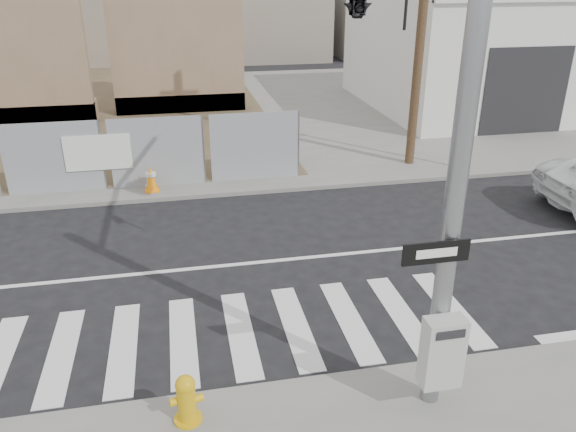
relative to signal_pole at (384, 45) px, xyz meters
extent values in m
plane|color=black|center=(-2.49, 2.05, -4.78)|extent=(100.00, 100.00, 0.00)
cube|color=slate|center=(-2.49, 16.05, -4.72)|extent=(50.00, 20.00, 0.12)
cylinder|color=gray|center=(0.01, -2.75, -1.16)|extent=(0.26, 0.26, 7.00)
cube|color=#B2B2AF|center=(-0.04, -3.03, -3.64)|extent=(0.55, 0.30, 1.05)
cube|color=black|center=(-0.24, -2.91, -2.16)|extent=(0.90, 0.03, 0.30)
cube|color=silver|center=(-0.24, -2.93, -2.16)|extent=(0.55, 0.01, 0.12)
cylinder|color=gray|center=(5.51, 6.65, -2.06)|extent=(0.12, 0.12, 5.20)
cube|color=#786248|center=(-9.49, 15.45, -4.26)|extent=(6.00, 1.30, 0.80)
cube|color=#786248|center=(-2.99, 16.05, -0.66)|extent=(5.50, 0.50, 8.00)
cube|color=#786248|center=(-2.99, 16.45, -4.26)|extent=(5.50, 1.30, 0.80)
cube|color=silver|center=(11.51, 15.05, -2.26)|extent=(12.00, 10.00, 4.80)
cube|color=black|center=(9.51, 10.03, -3.06)|extent=(3.40, 0.06, 3.20)
cylinder|color=#D09E0B|center=(-3.48, -2.50, -4.64)|extent=(0.49, 0.49, 0.04)
cylinder|color=#D09E0B|center=(-3.48, -2.50, -4.36)|extent=(0.32, 0.32, 0.59)
sphere|color=#D09E0B|center=(-3.48, -2.50, -4.05)|extent=(0.28, 0.28, 0.28)
cylinder|color=#D09E0B|center=(-3.64, -2.50, -4.30)|extent=(0.16, 0.14, 0.11)
cylinder|color=#D09E0B|center=(-3.32, -2.50, -4.30)|extent=(0.16, 0.14, 0.11)
cube|color=orange|center=(-4.12, 6.63, -4.64)|extent=(0.43, 0.43, 0.03)
cone|color=orange|center=(-4.12, 6.63, -4.28)|extent=(0.38, 0.38, 0.76)
cylinder|color=silver|center=(-4.12, 6.63, -4.17)|extent=(0.29, 0.29, 0.09)
camera|label=1|loc=(-3.32, -8.66, 1.10)|focal=35.00mm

